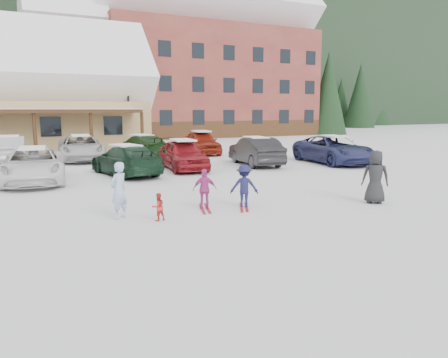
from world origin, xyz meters
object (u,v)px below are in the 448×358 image
lamp_post (128,101)px  parked_car_11 (142,146)px  parked_car_5 (256,151)px  parked_car_6 (333,150)px  adult_skier (119,191)px  toddler_red (158,207)px  child_magenta (205,189)px  parked_car_2 (33,165)px  bystander_dark (375,177)px  parked_car_9 (10,149)px  parked_car_3 (126,160)px  parked_car_4 (183,155)px  child_navy (244,186)px  parked_car_10 (81,148)px  alpine_hotel (188,60)px  parked_car_12 (201,143)px

lamp_post → parked_car_11: lamp_post is taller
parked_car_5 → parked_car_6: 4.55m
adult_skier → parked_car_11: adult_skier is taller
lamp_post → toddler_red: lamp_post is taller
adult_skier → parked_car_6: 15.64m
lamp_post → child_magenta: (-3.71, -23.05, -3.03)m
parked_car_2 → bystander_dark: bearing=-37.9°
parked_car_6 → parked_car_9: parked_car_6 is taller
parked_car_2 → parked_car_9: size_ratio=1.14×
parked_car_3 → parked_car_4: 3.08m
parked_car_3 → parked_car_5: 7.26m
parked_car_4 → parked_car_11: size_ratio=0.89×
child_navy → parked_car_9: bearing=-41.2°
toddler_red → child_navy: (2.92, 0.37, 0.29)m
parked_car_3 → parked_car_10: parked_car_10 is taller
parked_car_6 → alpine_hotel: bearing=90.8°
alpine_hotel → adult_skier: (-16.95, -36.38, -7.83)m
child_navy → parked_car_10: 15.59m
parked_car_10 → parked_car_2: bearing=-107.1°
adult_skier → toddler_red: size_ratio=2.08×
child_magenta → parked_car_10: bearing=-66.8°
child_magenta → parked_car_11: bearing=-80.8°
lamp_post → adult_skier: (-6.34, -23.06, -2.85)m
parked_car_5 → parked_car_11: bearing=-45.0°
parked_car_9 → parked_car_3: bearing=125.1°
parked_car_5 → parked_car_10: size_ratio=0.85×
parked_car_3 → parked_car_5: (7.25, 0.44, 0.07)m
child_navy → parked_car_4: parked_car_4 is taller
lamp_post → toddler_red: (-5.44, -23.77, -3.26)m
lamp_post → child_navy: (-2.53, -23.39, -2.98)m
child_navy → parked_car_4: size_ratio=0.30×
child_magenta → lamp_post: bearing=-81.0°
bystander_dark → parked_car_12: size_ratio=0.38×
parked_car_2 → parked_car_6: bearing=4.7°
lamp_post → parked_car_4: 14.82m
parked_car_2 → parked_car_4: (7.01, 0.90, 0.02)m
alpine_hotel → child_navy: 39.80m
adult_skier → parked_car_3: bearing=-139.5°
lamp_post → adult_skier: bearing=-105.4°
bystander_dark → parked_car_5: 10.31m
adult_skier → toddler_red: adult_skier is taller
bystander_dark → parked_car_4: size_ratio=0.39×
parked_car_10 → bystander_dark: bearing=-63.2°
bystander_dark → parked_car_2: bystander_dark is taller
bystander_dark → alpine_hotel: bearing=-64.4°
toddler_red → parked_car_5: (8.59, 9.20, 0.38)m
child_navy → parked_car_2: (-5.55, 8.00, 0.06)m
lamp_post → parked_car_9: size_ratio=1.40×
parked_car_11 → parked_car_6: bearing=132.1°
parked_car_6 → parked_car_10: bearing=155.0°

